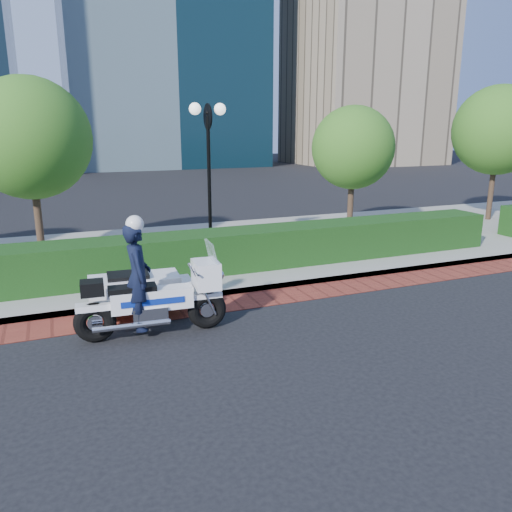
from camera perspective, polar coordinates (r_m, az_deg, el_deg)
name	(u,v)px	position (r m, az deg, el deg)	size (l,w,h in m)	color
ground	(243,330)	(9.53, -1.55, -8.47)	(120.00, 120.00, 0.00)	black
brick_strip	(218,305)	(10.85, -4.38, -5.56)	(60.00, 1.00, 0.01)	maroon
sidewalk	(171,254)	(15.00, -9.72, 0.21)	(60.00, 8.00, 0.15)	gray
hedge_main	(191,254)	(12.59, -7.40, 0.26)	(18.00, 1.20, 1.00)	black
lamppost	(209,156)	(14.05, -5.43, 11.32)	(1.02, 0.70, 4.21)	black
tree_b	(30,139)	(14.72, -24.46, 12.12)	(3.20, 3.20, 4.89)	#332319
tree_c	(353,148)	(17.58, 11.03, 12.04)	(2.80, 2.80, 4.30)	#332319
tree_d	(498,130)	(21.81, 25.94, 12.79)	(3.40, 3.40, 5.16)	#332319
tower_right	(367,22)	(56.64, 12.59, 24.62)	(14.00, 12.00, 28.00)	gray
police_motorcycle	(143,289)	(9.62, -12.78, -3.74)	(2.78, 2.02, 2.25)	black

